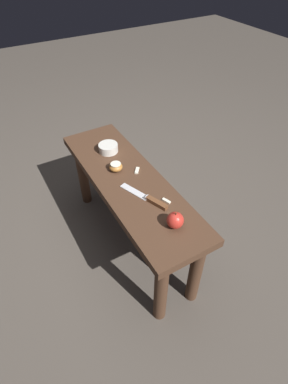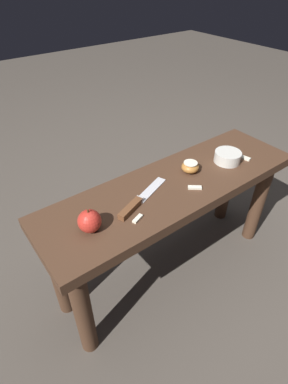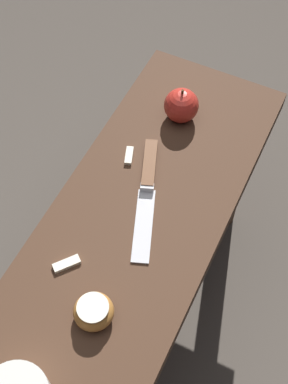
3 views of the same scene
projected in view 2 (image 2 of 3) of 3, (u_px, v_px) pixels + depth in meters
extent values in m
plane|color=#4C443D|center=(168.00, 266.00, 1.38)|extent=(8.00, 8.00, 0.00)
cube|color=#472D1E|center=(174.00, 187.00, 1.09)|extent=(1.03, 0.31, 0.04)
cylinder|color=#472D1E|center=(83.00, 312.00, 0.97)|extent=(0.06, 0.06, 0.44)
cylinder|color=#472D1E|center=(258.00, 202.00, 1.40)|extent=(0.06, 0.06, 0.44)
cylinder|color=#472D1E|center=(58.00, 273.00, 1.08)|extent=(0.06, 0.06, 0.44)
cylinder|color=#472D1E|center=(227.00, 183.00, 1.51)|extent=(0.06, 0.06, 0.44)
cube|color=silver|center=(151.00, 189.00, 1.05)|extent=(0.15, 0.08, 0.00)
cube|color=silver|center=(140.00, 199.00, 0.99)|extent=(0.02, 0.03, 0.02)
cube|color=brown|center=(130.00, 208.00, 0.96)|extent=(0.11, 0.06, 0.02)
sphere|color=red|center=(90.00, 221.00, 0.87)|extent=(0.07, 0.07, 0.07)
cylinder|color=#4C3319|center=(88.00, 211.00, 0.85)|extent=(0.00, 0.00, 0.01)
ellipsoid|color=#B27233|center=(190.00, 167.00, 1.13)|extent=(0.07, 0.07, 0.04)
cylinder|color=white|center=(191.00, 163.00, 1.11)|extent=(0.05, 0.05, 0.00)
cube|color=white|center=(138.00, 219.00, 0.93)|extent=(0.04, 0.03, 0.01)
cube|color=white|center=(245.00, 158.00, 1.21)|extent=(0.03, 0.05, 0.01)
cube|color=white|center=(195.00, 188.00, 1.05)|extent=(0.05, 0.04, 0.01)
cylinder|color=silver|center=(228.00, 157.00, 1.18)|extent=(0.10, 0.10, 0.04)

